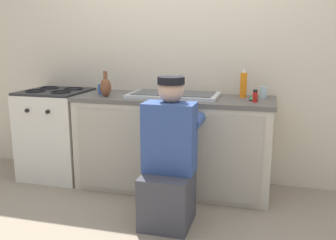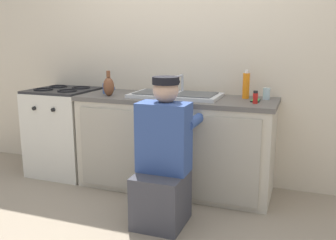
{
  "view_description": "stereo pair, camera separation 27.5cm",
  "coord_description": "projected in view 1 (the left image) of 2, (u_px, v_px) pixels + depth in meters",
  "views": [
    {
      "loc": [
        0.83,
        -2.93,
        1.37
      ],
      "look_at": [
        0.0,
        0.1,
        0.69
      ],
      "focal_mm": 40.0,
      "sensor_mm": 36.0,
      "label": 1
    },
    {
      "loc": [
        1.09,
        -2.85,
        1.37
      ],
      "look_at": [
        0.0,
        0.1,
        0.69
      ],
      "focal_mm": 40.0,
      "sensor_mm": 36.0,
      "label": 2
    }
  ],
  "objects": [
    {
      "name": "ground_plane",
      "position": [
        165.0,
        199.0,
        3.27
      ],
      "size": [
        12.0,
        12.0,
        0.0
      ],
      "primitive_type": "plane",
      "color": "gray"
    },
    {
      "name": "back_wall",
      "position": [
        183.0,
        52.0,
        3.62
      ],
      "size": [
        6.0,
        0.1,
        2.5
      ],
      "primitive_type": "cube",
      "color": "beige",
      "rests_on": "ground_plane"
    },
    {
      "name": "counter_cabinet",
      "position": [
        173.0,
        145.0,
        3.46
      ],
      "size": [
        1.75,
        0.62,
        0.82
      ],
      "color": "beige",
      "rests_on": "ground_plane"
    },
    {
      "name": "countertop",
      "position": [
        174.0,
        99.0,
        3.37
      ],
      "size": [
        1.79,
        0.62,
        0.04
      ],
      "primitive_type": "cube",
      "color": "#5B5651",
      "rests_on": "counter_cabinet"
    },
    {
      "name": "sink_double_basin",
      "position": [
        174.0,
        95.0,
        3.37
      ],
      "size": [
        0.8,
        0.44,
        0.19
      ],
      "color": "silver",
      "rests_on": "countertop"
    },
    {
      "name": "stove_range",
      "position": [
        58.0,
        133.0,
        3.77
      ],
      "size": [
        0.62,
        0.62,
        0.89
      ],
      "color": "silver",
      "rests_on": "ground_plane"
    },
    {
      "name": "plumber_person",
      "position": [
        169.0,
        164.0,
        2.78
      ],
      "size": [
        0.42,
        0.61,
        1.1
      ],
      "color": "#3F3F47",
      "rests_on": "ground_plane"
    },
    {
      "name": "coffee_mug",
      "position": [
        103.0,
        89.0,
        3.53
      ],
      "size": [
        0.13,
        0.08,
        0.09
      ],
      "color": "#335699",
      "rests_on": "countertop"
    },
    {
      "name": "spice_bottle_red",
      "position": [
        255.0,
        96.0,
        3.07
      ],
      "size": [
        0.04,
        0.04,
        0.1
      ],
      "color": "red",
      "rests_on": "countertop"
    },
    {
      "name": "soap_bottle_orange",
      "position": [
        243.0,
        85.0,
        3.31
      ],
      "size": [
        0.06,
        0.06,
        0.25
      ],
      "color": "orange",
      "rests_on": "countertop"
    },
    {
      "name": "water_glass",
      "position": [
        263.0,
        92.0,
        3.29
      ],
      "size": [
        0.06,
        0.06,
        0.1
      ],
      "color": "#ADC6CC",
      "rests_on": "countertop"
    },
    {
      "name": "vase_decorative",
      "position": [
        106.0,
        87.0,
        3.36
      ],
      "size": [
        0.1,
        0.1,
        0.23
      ],
      "color": "brown",
      "rests_on": "countertop"
    },
    {
      "name": "cell_phone",
      "position": [
        254.0,
        99.0,
        3.2
      ],
      "size": [
        0.07,
        0.14,
        0.01
      ],
      "color": "black",
      "rests_on": "countertop"
    }
  ]
}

